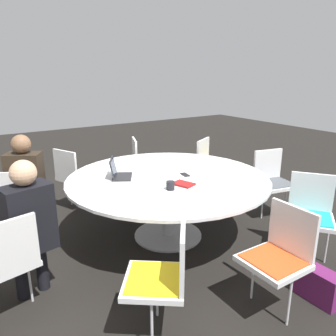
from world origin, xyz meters
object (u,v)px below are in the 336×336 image
coffee_cup (170,186)px  chair_6 (211,162)px  chair_4 (310,210)px  chair_0 (3,200)px  cell_phone (185,175)px  person_1 (29,221)px  chair_1 (4,259)px  chair_5 (273,178)px  chair_3 (280,251)px  laptop (118,173)px  handbag (318,285)px  person_0 (26,180)px  chair_2 (164,272)px  chair_8 (74,174)px  spiral_notebook (183,184)px  chair_7 (143,161)px

coffee_cup → chair_6: bearing=-52.7°
chair_4 → coffee_cup: (0.79, 1.16, 0.25)m
chair_0 → cell_phone: size_ratio=5.73×
coffee_cup → person_1: bearing=87.7°
person_1 → cell_phone: bearing=-3.6°
chair_1 → chair_0: bearing=71.1°
chair_5 → cell_phone: 1.31m
chair_3 → chair_4: (0.34, -0.90, 0.00)m
person_1 → laptop: (0.58, -1.05, 0.07)m
handbag → person_1: bearing=56.2°
person_0 → laptop: person_0 is taller
person_1 → coffee_cup: size_ratio=14.08×
person_0 → handbag: size_ratio=3.36×
chair_2 → handbag: (-0.39, -1.27, -0.37)m
chair_5 → chair_8: bearing=-24.8°
chair_2 → chair_5: bearing=-30.0°
chair_5 → spiral_notebook: chair_5 is taller
chair_4 → spiral_notebook: 1.29m
chair_6 → chair_3: bearing=33.1°
coffee_cup → person_0: bearing=44.4°
chair_6 → chair_7: same height
laptop → spiral_notebook: size_ratio=1.47×
chair_3 → chair_8: size_ratio=1.00×
chair_0 → chair_4: bearing=-8.0°
laptop → chair_5: bearing=-74.9°
person_0 → spiral_notebook: size_ratio=4.89×
chair_5 → chair_8: 2.64m
chair_5 → laptop: (0.52, 1.94, 0.26)m
chair_0 → chair_7: 2.12m
chair_1 → person_0: size_ratio=0.71×
chair_4 → chair_1: bearing=38.1°
chair_8 → chair_5: bearing=30.0°
person_1 → laptop: person_1 is taller
chair_0 → spiral_notebook: bearing=-6.3°
chair_5 → spiral_notebook: 1.50m
chair_2 → spiral_notebook: bearing=-5.0°
chair_2 → chair_4: 1.79m
laptop → chair_1: bearing=149.5°
chair_1 → chair_3: same height
coffee_cup → chair_5: bearing=-86.2°
chair_4 → chair_5: bearing=-67.0°
chair_1 → coffee_cup: chair_1 is taller
laptop → spiral_notebook: laptop is taller
handbag → chair_1: bearing=61.5°
coffee_cup → chair_1: bearing=92.9°
coffee_cup → cell_phone: (0.30, -0.40, -0.04)m
laptop → handbag: bearing=-124.2°
chair_3 → person_1: size_ratio=0.71×
chair_8 → person_0: 0.90m
chair_1 → chair_8: size_ratio=1.00×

